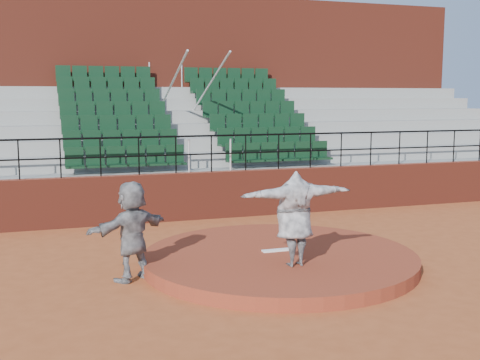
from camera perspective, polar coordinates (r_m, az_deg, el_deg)
name	(u,v)px	position (r m, az deg, el deg)	size (l,w,h in m)	color
ground	(279,265)	(12.27, 3.73, -8.03)	(90.00, 90.00, 0.00)	#9C4923
pitchers_mound	(279,259)	(12.23, 3.74, -7.47)	(5.50, 5.50, 0.25)	maroon
pitching_rubber	(276,250)	(12.33, 3.48, -6.67)	(0.60, 0.15, 0.03)	white
boundary_wall	(212,195)	(16.75, -2.70, -1.42)	(24.00, 0.30, 1.30)	maroon
wall_railing	(211,146)	(16.58, -2.74, 3.28)	(24.04, 0.05, 1.03)	black
seating_deck	(182,155)	(20.16, -5.54, 2.40)	(24.00, 5.97, 4.63)	gray
press_box_facade	(158,92)	(23.94, -7.75, 8.28)	(24.00, 3.00, 7.10)	maroon
pitcher	(295,219)	(11.14, 5.21, -3.66)	(2.18, 0.59, 1.77)	black
fielder	(132,231)	(11.24, -10.19, -4.76)	(1.72, 0.55, 1.85)	black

